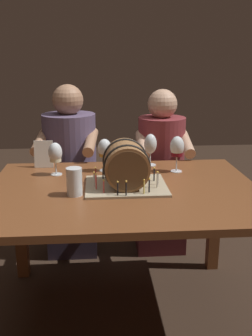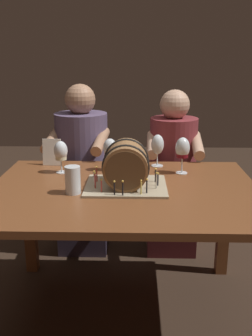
{
  "view_description": "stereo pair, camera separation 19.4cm",
  "coord_description": "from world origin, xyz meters",
  "px_view_note": "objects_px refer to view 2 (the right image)",
  "views": [
    {
      "loc": [
        -0.13,
        -1.84,
        1.38
      ],
      "look_at": [
        0.01,
        0.02,
        0.83
      ],
      "focal_mm": 41.67,
      "sensor_mm": 36.0,
      "label": 1
    },
    {
      "loc": [
        0.06,
        -1.84,
        1.38
      ],
      "look_at": [
        0.01,
        0.02,
        0.83
      ],
      "focal_mm": 41.67,
      "sensor_mm": 36.0,
      "label": 2
    }
  ],
  "objects_px": {
    "barrel_cake": "(126,167)",
    "person_seated_right": "(172,180)",
    "wine_glass_empty": "(158,145)",
    "person_seated_left": "(82,175)",
    "wine_glass_red": "(183,149)",
    "wine_glass_white": "(61,152)",
    "beer_pint": "(73,181)",
    "menu_card": "(52,152)",
    "wine_glass_amber": "(110,149)",
    "dining_table": "(124,207)"
  },
  "relations": [
    {
      "from": "person_seated_left",
      "to": "person_seated_right",
      "type": "height_order",
      "value": "person_seated_left"
    },
    {
      "from": "wine_glass_amber",
      "to": "person_seated_left",
      "type": "height_order",
      "value": "person_seated_left"
    },
    {
      "from": "wine_glass_empty",
      "to": "person_seated_left",
      "type": "distance_m",
      "value": 0.69
    },
    {
      "from": "beer_pint",
      "to": "person_seated_left",
      "type": "bearing_deg",
      "value": 95.07
    },
    {
      "from": "dining_table",
      "to": "beer_pint",
      "type": "height_order",
      "value": "beer_pint"
    },
    {
      "from": "beer_pint",
      "to": "person_seated_left",
      "type": "xyz_separation_m",
      "value": [
        -0.08,
        0.85,
        -0.23
      ]
    },
    {
      "from": "dining_table",
      "to": "beer_pint",
      "type": "relative_size",
      "value": 10.14
    },
    {
      "from": "dining_table",
      "to": "wine_glass_red",
      "type": "distance_m",
      "value": 0.48
    },
    {
      "from": "barrel_cake",
      "to": "person_seated_right",
      "type": "xyz_separation_m",
      "value": [
        0.3,
        0.75,
        -0.31
      ]
    },
    {
      "from": "wine_glass_amber",
      "to": "dining_table",
      "type": "bearing_deg",
      "value": -74.2
    },
    {
      "from": "wine_glass_white",
      "to": "wine_glass_red",
      "type": "xyz_separation_m",
      "value": [
        0.68,
        0.01,
        0.02
      ]
    },
    {
      "from": "beer_pint",
      "to": "person_seated_left",
      "type": "distance_m",
      "value": 0.88
    },
    {
      "from": "person_seated_left",
      "to": "person_seated_right",
      "type": "bearing_deg",
      "value": -0.04
    },
    {
      "from": "wine_glass_red",
      "to": "menu_card",
      "type": "height_order",
      "value": "wine_glass_red"
    },
    {
      "from": "wine_glass_empty",
      "to": "beer_pint",
      "type": "distance_m",
      "value": 0.65
    },
    {
      "from": "wine_glass_white",
      "to": "beer_pint",
      "type": "distance_m",
      "value": 0.36
    },
    {
      "from": "barrel_cake",
      "to": "menu_card",
      "type": "relative_size",
      "value": 2.54
    },
    {
      "from": "barrel_cake",
      "to": "wine_glass_empty",
      "type": "distance_m",
      "value": 0.43
    },
    {
      "from": "dining_table",
      "to": "wine_glass_amber",
      "type": "distance_m",
      "value": 0.39
    },
    {
      "from": "beer_pint",
      "to": "person_seated_right",
      "type": "xyz_separation_m",
      "value": [
        0.56,
        0.85,
        -0.27
      ]
    },
    {
      "from": "wine_glass_empty",
      "to": "wine_glass_red",
      "type": "relative_size",
      "value": 0.93
    },
    {
      "from": "wine_glass_white",
      "to": "person_seated_left",
      "type": "xyz_separation_m",
      "value": [
        0.04,
        0.51,
        -0.29
      ]
    },
    {
      "from": "barrel_cake",
      "to": "person_seated_right",
      "type": "bearing_deg",
      "value": 67.89
    },
    {
      "from": "person_seated_left",
      "to": "wine_glass_empty",
      "type": "bearing_deg",
      "value": -35.65
    },
    {
      "from": "wine_glass_amber",
      "to": "menu_card",
      "type": "bearing_deg",
      "value": 164.21
    },
    {
      "from": "wine_glass_amber",
      "to": "wine_glass_empty",
      "type": "height_order",
      "value": "wine_glass_empty"
    },
    {
      "from": "barrel_cake",
      "to": "person_seated_right",
      "type": "distance_m",
      "value": 0.87
    },
    {
      "from": "wine_glass_amber",
      "to": "wine_glass_empty",
      "type": "bearing_deg",
      "value": 19.46
    },
    {
      "from": "wine_glass_empty",
      "to": "wine_glass_red",
      "type": "height_order",
      "value": "wine_glass_red"
    },
    {
      "from": "beer_pint",
      "to": "person_seated_right",
      "type": "relative_size",
      "value": 0.12
    },
    {
      "from": "person_seated_right",
      "to": "wine_glass_red",
      "type": "bearing_deg",
      "value": -89.74
    },
    {
      "from": "wine_glass_white",
      "to": "menu_card",
      "type": "bearing_deg",
      "value": 118.86
    },
    {
      "from": "dining_table",
      "to": "wine_glass_amber",
      "type": "relative_size",
      "value": 7.29
    },
    {
      "from": "wine_glass_amber",
      "to": "beer_pint",
      "type": "xyz_separation_m",
      "value": [
        -0.15,
        -0.39,
        -0.06
      ]
    },
    {
      "from": "wine_glass_amber",
      "to": "person_seated_right",
      "type": "height_order",
      "value": "person_seated_right"
    },
    {
      "from": "person_seated_right",
      "to": "wine_glass_white",
      "type": "bearing_deg",
      "value": -142.9
    },
    {
      "from": "dining_table",
      "to": "beer_pint",
      "type": "bearing_deg",
      "value": -161.79
    },
    {
      "from": "menu_card",
      "to": "wine_glass_amber",
      "type": "bearing_deg",
      "value": -13.49
    },
    {
      "from": "barrel_cake",
      "to": "person_seated_left",
      "type": "distance_m",
      "value": 0.86
    },
    {
      "from": "dining_table",
      "to": "barrel_cake",
      "type": "bearing_deg",
      "value": 58.41
    },
    {
      "from": "wine_glass_empty",
      "to": "beer_pint",
      "type": "bearing_deg",
      "value": -131.36
    },
    {
      "from": "wine_glass_empty",
      "to": "menu_card",
      "type": "height_order",
      "value": "wine_glass_empty"
    },
    {
      "from": "beer_pint",
      "to": "wine_glass_empty",
      "type": "bearing_deg",
      "value": 48.64
    },
    {
      "from": "barrel_cake",
      "to": "beer_pint",
      "type": "height_order",
      "value": "barrel_cake"
    },
    {
      "from": "wine_glass_white",
      "to": "barrel_cake",
      "type": "bearing_deg",
      "value": -32.77
    },
    {
      "from": "beer_pint",
      "to": "person_seated_right",
      "type": "bearing_deg",
      "value": 56.68
    },
    {
      "from": "wine_glass_red",
      "to": "menu_card",
      "type": "xyz_separation_m",
      "value": [
        -0.76,
        0.15,
        -0.06
      ]
    },
    {
      "from": "wine_glass_red",
      "to": "beer_pint",
      "type": "xyz_separation_m",
      "value": [
        -0.56,
        -0.34,
        -0.07
      ]
    },
    {
      "from": "dining_table",
      "to": "wine_glass_red",
      "type": "height_order",
      "value": "wine_glass_red"
    },
    {
      "from": "wine_glass_empty",
      "to": "beer_pint",
      "type": "relative_size",
      "value": 1.43
    }
  ]
}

